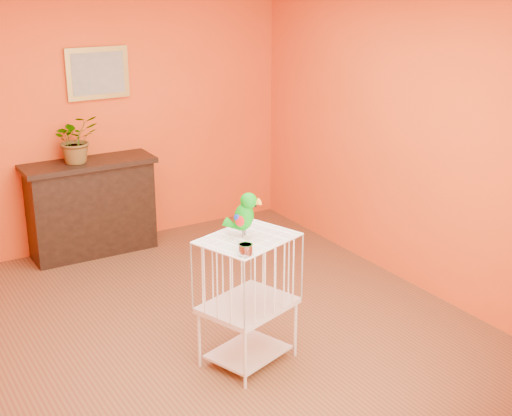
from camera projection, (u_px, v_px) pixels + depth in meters
ground at (207, 330)px, 5.63m from camera, size 4.50×4.50×0.00m
room_shell at (202, 134)px, 5.12m from camera, size 4.50×4.50×4.50m
console_cabinet at (92, 207)px, 7.02m from camera, size 1.27×0.46×0.95m
potted_plant at (78, 145)px, 6.72m from camera, size 0.44×0.49×0.36m
framed_picture at (98, 73)px, 6.87m from camera, size 0.62×0.04×0.50m
birdcage at (248, 299)px, 5.04m from camera, size 0.75×0.66×0.96m
feed_cup at (245, 249)px, 4.59m from camera, size 0.10×0.10×0.07m
parrot at (244, 214)px, 4.87m from camera, size 0.23×0.25×0.32m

